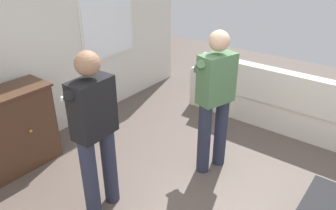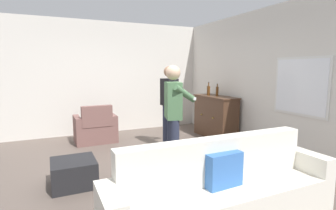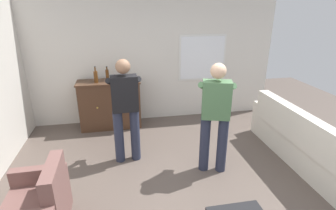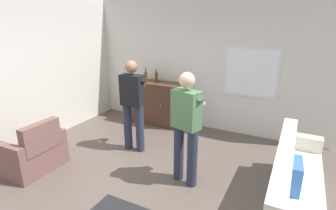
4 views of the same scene
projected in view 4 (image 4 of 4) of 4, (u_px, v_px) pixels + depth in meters
ground at (139, 186)px, 3.86m from camera, size 10.40×10.40×0.00m
wall_back_with_window at (205, 65)px, 5.66m from camera, size 5.20×0.15×2.80m
wall_side_left at (8, 76)px, 4.58m from camera, size 0.12×5.20×2.80m
couch at (293, 195)px, 3.15m from camera, size 0.57×2.55×0.91m
armchair at (34, 153)px, 4.23m from camera, size 0.66×0.89×0.85m
sideboard_cabinet at (156, 103)px, 6.09m from camera, size 1.25×0.49×0.99m
bottle_wine_green at (146, 77)px, 5.95m from camera, size 0.08×0.08×0.32m
bottle_liquor_amber at (156, 77)px, 5.94m from camera, size 0.06×0.06×0.29m
person_standing_left at (133, 102)px, 4.70m from camera, size 0.56×0.48×1.68m
person_standing_right at (186, 124)px, 3.71m from camera, size 0.53×0.52×1.68m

